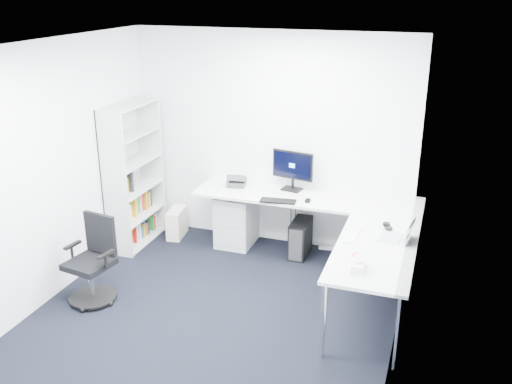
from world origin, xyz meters
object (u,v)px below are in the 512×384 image
(laptop, at_px, (391,228))
(task_chair, at_px, (89,262))
(l_desk, at_px, (298,238))
(bookshelf, at_px, (133,175))
(monitor, at_px, (292,170))

(laptop, bearing_deg, task_chair, -155.50)
(l_desk, xyz_separation_m, bookshelf, (-2.17, 0.05, 0.52))
(bookshelf, relative_size, monitor, 3.45)
(monitor, distance_m, laptop, 1.68)
(monitor, bearing_deg, l_desk, -55.33)
(laptop, bearing_deg, l_desk, 162.37)
(monitor, bearing_deg, laptop, -27.13)
(l_desk, xyz_separation_m, laptop, (1.09, -0.52, 0.50))
(l_desk, relative_size, laptop, 8.97)
(monitor, relative_size, laptop, 1.76)
(bookshelf, relative_size, task_chair, 1.97)
(bookshelf, bearing_deg, monitor, 13.21)
(bookshelf, distance_m, laptop, 3.32)
(bookshelf, distance_m, task_chair, 1.56)
(l_desk, distance_m, task_chair, 2.36)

